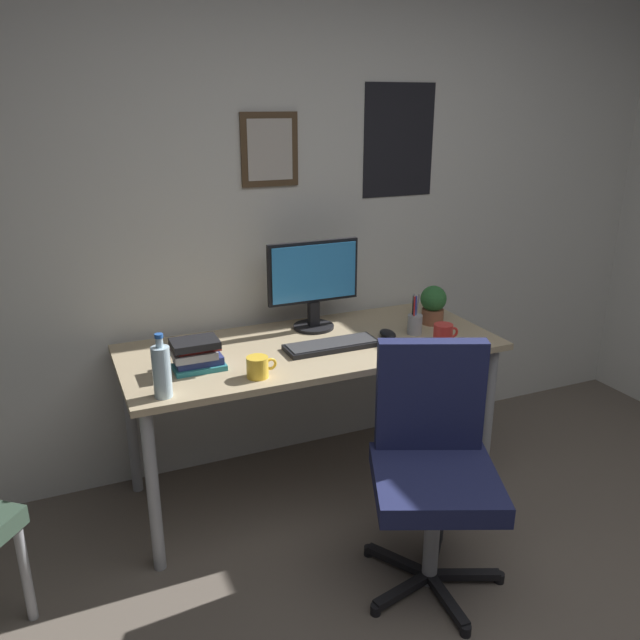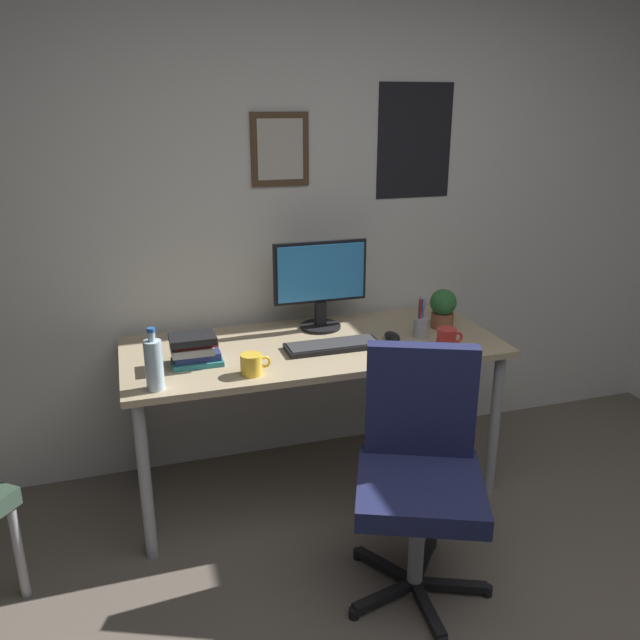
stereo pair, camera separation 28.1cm
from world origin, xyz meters
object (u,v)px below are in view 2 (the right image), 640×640
Objects in this scene: water_bottle at (154,364)px; coffee_mug_far at (447,340)px; keyboard at (333,346)px; coffee_mug_near at (252,364)px; office_chair at (420,461)px; book_stack_left at (195,349)px; computer_mouse at (392,336)px; pen_cup at (421,327)px; monitor at (320,281)px; potted_plant at (443,307)px.

water_bottle is 1.27m from coffee_mug_far.
coffee_mug_near reaches higher than keyboard.
office_chair is 0.72m from keyboard.
office_chair is at bearing -41.89° from book_stack_left.
office_chair is 8.64× the size of computer_mouse.
pen_cup is (0.14, -0.01, 0.04)m from computer_mouse.
coffee_mug_far is at bearing 0.03° from coffee_mug_near.
water_bottle is 1.26× the size of pen_cup.
monitor is 3.61× the size of coffee_mug_near.
keyboard is 0.44m from pen_cup.
office_chair is 4.87× the size of potted_plant.
potted_plant is (0.13, 0.29, 0.05)m from coffee_mug_far.
office_chair is 2.21× the size of keyboard.
coffee_mug_near is 0.64× the size of pen_cup.
monitor is 2.36× the size of potted_plant.
computer_mouse is 0.73m from coffee_mug_near.
office_chair and pen_cup have the same top height.
computer_mouse is 0.92m from book_stack_left.
computer_mouse is 0.15m from pen_cup.
keyboard is (-0.03, -0.28, -0.23)m from monitor.
keyboard is 0.83m from water_bottle.
coffee_mug_near is at bearing -164.23° from potted_plant.
office_chair is 0.80m from pen_cup.
monitor is at bearing 83.99° from keyboard.
potted_plant is (1.01, 0.29, 0.06)m from coffee_mug_near.
monitor is 2.14× the size of book_stack_left.
office_chair is at bearing -42.49° from coffee_mug_near.
water_bottle is (-0.82, -0.49, -0.13)m from monitor.
water_bottle is 1.29× the size of potted_plant.
monitor is 0.73m from book_stack_left.
monitor reaches higher than book_stack_left.
keyboard is at bearing -178.60° from pen_cup.
monitor is at bearing 146.67° from pen_cup.
coffee_mug_near is at bearing -133.53° from monitor.
coffee_mug_far reaches higher than computer_mouse.
monitor is 1.07× the size of keyboard.
coffee_mug_far reaches higher than coffee_mug_near.
computer_mouse is at bearing -163.58° from potted_plant.
water_bottle is 1.17× the size of book_stack_left.
monitor is 0.62m from potted_plant.
water_bottle is at bearing -175.52° from coffee_mug_near.
book_stack_left is at bearing -178.84° from computer_mouse.
book_stack_left is at bearing -156.37° from monitor.
coffee_mug_near is at bearing 137.51° from office_chair.
monitor is 3.66× the size of coffee_mug_far.
book_stack_left is at bearing -174.93° from potted_plant.
water_bottle is at bearing -167.26° from potted_plant.
monitor is 0.44m from computer_mouse.
coffee_mug_far is 0.19m from pen_cup.
keyboard is 0.62m from book_stack_left.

